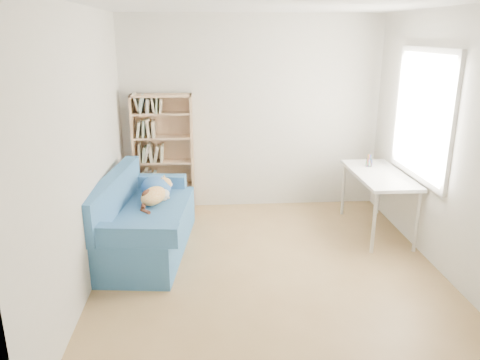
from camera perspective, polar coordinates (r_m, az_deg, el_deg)
name	(u,v)px	position (r m, az deg, el deg)	size (l,w,h in m)	color
ground	(270,271)	(4.92, 3.62, -11.06)	(4.00, 4.00, 0.00)	olive
room_shell	(283,113)	(4.43, 5.25, 8.15)	(3.54, 4.04, 2.62)	silver
sofa	(143,221)	(5.36, -11.72, -4.96)	(1.04, 1.87, 0.88)	#255487
bookshelf	(164,158)	(6.38, -9.27, 2.62)	(0.80, 0.25, 1.60)	tan
desk	(379,179)	(5.85, 16.59, 0.16)	(0.59, 1.28, 0.75)	white
pen_cup	(369,162)	(6.08, 15.48, 2.17)	(0.08, 0.08, 0.16)	white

